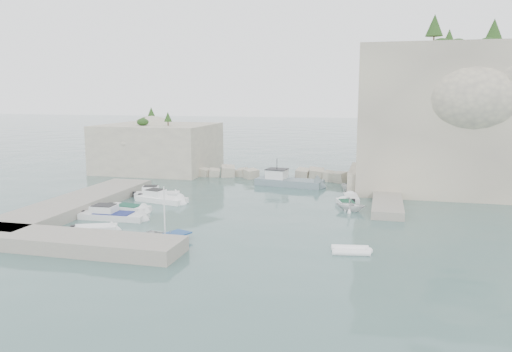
% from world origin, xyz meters
% --- Properties ---
extents(ground, '(400.00, 400.00, 0.00)m').
position_xyz_m(ground, '(0.00, 0.00, 0.00)').
color(ground, '#41615E').
rests_on(ground, ground).
extents(cliff_east, '(26.00, 22.00, 17.00)m').
position_xyz_m(cliff_east, '(23.00, 23.00, 8.50)').
color(cliff_east, beige).
rests_on(cliff_east, ground).
extents(cliff_terrace, '(8.00, 10.00, 2.50)m').
position_xyz_m(cliff_terrace, '(13.00, 18.00, 1.25)').
color(cliff_terrace, beige).
rests_on(cliff_terrace, ground).
extents(outcrop_west, '(16.00, 14.00, 7.00)m').
position_xyz_m(outcrop_west, '(-20.00, 25.00, 3.50)').
color(outcrop_west, beige).
rests_on(outcrop_west, ground).
extents(quay_west, '(5.00, 24.00, 1.10)m').
position_xyz_m(quay_west, '(-17.00, -1.00, 0.55)').
color(quay_west, '#9E9689').
rests_on(quay_west, ground).
extents(quay_south, '(18.00, 4.00, 1.10)m').
position_xyz_m(quay_south, '(-10.00, -12.50, 0.55)').
color(quay_south, '#9E9689').
rests_on(quay_south, ground).
extents(ledge_east, '(3.00, 16.00, 0.80)m').
position_xyz_m(ledge_east, '(13.50, 10.00, 0.40)').
color(ledge_east, '#9E9689').
rests_on(ledge_east, ground).
extents(breakwater, '(28.00, 3.00, 1.40)m').
position_xyz_m(breakwater, '(-1.00, 22.00, 0.70)').
color(breakwater, beige).
rests_on(breakwater, ground).
extents(motorboat_a, '(5.65, 3.15, 1.40)m').
position_xyz_m(motorboat_a, '(-11.69, 6.68, 0.00)').
color(motorboat_a, white).
rests_on(motorboat_a, ground).
extents(motorboat_b, '(6.53, 3.42, 1.40)m').
position_xyz_m(motorboat_b, '(-10.13, 4.46, 0.00)').
color(motorboat_b, white).
rests_on(motorboat_b, ground).
extents(motorboat_c, '(5.00, 2.47, 0.70)m').
position_xyz_m(motorboat_c, '(-11.50, -0.29, 0.00)').
color(motorboat_c, silver).
rests_on(motorboat_c, ground).
extents(motorboat_d, '(6.99, 2.27, 1.40)m').
position_xyz_m(motorboat_d, '(-11.31, -3.49, 0.00)').
color(motorboat_d, silver).
rests_on(motorboat_d, ground).
extents(motorboat_e, '(4.15, 2.96, 0.70)m').
position_xyz_m(motorboat_e, '(-10.51, -7.87, 0.00)').
color(motorboat_e, white).
rests_on(motorboat_e, ground).
extents(rowboat, '(5.81, 5.07, 1.01)m').
position_xyz_m(rowboat, '(-3.42, -9.40, 0.00)').
color(rowboat, silver).
rests_on(rowboat, ground).
extents(inflatable_dinghy, '(3.19, 1.89, 0.44)m').
position_xyz_m(inflatable_dinghy, '(10.77, -8.23, 0.00)').
color(inflatable_dinghy, white).
rests_on(inflatable_dinghy, ground).
extents(tender_east_a, '(3.32, 3.00, 1.54)m').
position_xyz_m(tender_east_a, '(9.92, 5.19, 0.00)').
color(tender_east_a, white).
rests_on(tender_east_a, ground).
extents(tender_east_b, '(2.74, 4.53, 0.70)m').
position_xyz_m(tender_east_b, '(9.43, 6.98, 0.00)').
color(tender_east_b, white).
rests_on(tender_east_b, ground).
extents(tender_east_c, '(2.07, 4.55, 0.70)m').
position_xyz_m(tender_east_c, '(9.71, 10.08, 0.00)').
color(tender_east_c, silver).
rests_on(tender_east_c, ground).
extents(tender_east_d, '(4.26, 2.54, 1.54)m').
position_xyz_m(tender_east_d, '(10.25, 14.24, 0.00)').
color(tender_east_d, silver).
rests_on(tender_east_d, ground).
extents(work_boat, '(9.66, 4.13, 2.20)m').
position_xyz_m(work_boat, '(1.52, 17.25, 0.00)').
color(work_boat, slate).
rests_on(work_boat, ground).
extents(rowboat_mast, '(0.10, 0.10, 4.20)m').
position_xyz_m(rowboat_mast, '(-3.42, -9.40, 2.60)').
color(rowboat_mast, white).
rests_on(rowboat_mast, rowboat).
extents(vegetation, '(53.48, 13.88, 13.40)m').
position_xyz_m(vegetation, '(17.83, 24.40, 17.93)').
color(vegetation, '#1E4219').
rests_on(vegetation, ground).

